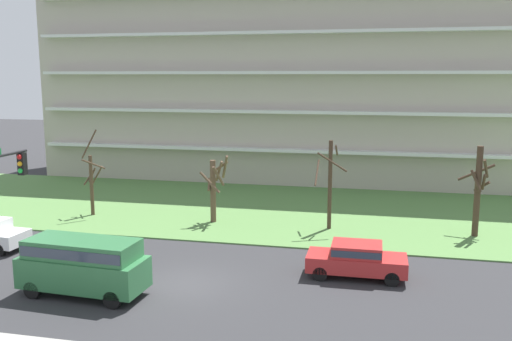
{
  "coord_description": "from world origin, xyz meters",
  "views": [
    {
      "loc": [
        8.0,
        -21.5,
        8.91
      ],
      "look_at": [
        1.89,
        6.0,
        4.07
      ],
      "focal_mm": 38.72,
      "sensor_mm": 36.0,
      "label": 1
    }
  ],
  "objects_px": {
    "tree_center": "(329,182)",
    "van_green_center_left": "(83,262)",
    "tree_far_left": "(92,180)",
    "sedan_red_center_right": "(357,258)",
    "tree_left": "(215,186)",
    "tree_right": "(478,189)"
  },
  "relations": [
    {
      "from": "tree_left",
      "to": "tree_center",
      "type": "height_order",
      "value": "tree_center"
    },
    {
      "from": "tree_far_left",
      "to": "tree_center",
      "type": "distance_m",
      "value": 15.14
    },
    {
      "from": "tree_center",
      "to": "sedan_red_center_right",
      "type": "xyz_separation_m",
      "value": [
        1.91,
        -7.45,
        -1.97
      ]
    },
    {
      "from": "tree_far_left",
      "to": "tree_left",
      "type": "relative_size",
      "value": 1.3
    },
    {
      "from": "tree_center",
      "to": "van_green_center_left",
      "type": "relative_size",
      "value": 0.99
    },
    {
      "from": "tree_left",
      "to": "tree_right",
      "type": "height_order",
      "value": "tree_right"
    },
    {
      "from": "tree_far_left",
      "to": "tree_center",
      "type": "bearing_deg",
      "value": -0.26
    },
    {
      "from": "tree_far_left",
      "to": "van_green_center_left",
      "type": "height_order",
      "value": "tree_far_left"
    },
    {
      "from": "sedan_red_center_right",
      "to": "tree_far_left",
      "type": "bearing_deg",
      "value": -24.04
    },
    {
      "from": "tree_right",
      "to": "tree_left",
      "type": "bearing_deg",
      "value": -178.96
    },
    {
      "from": "tree_right",
      "to": "sedan_red_center_right",
      "type": "height_order",
      "value": "tree_right"
    },
    {
      "from": "tree_far_left",
      "to": "tree_right",
      "type": "relative_size",
      "value": 1.08
    },
    {
      "from": "tree_center",
      "to": "tree_far_left",
      "type": "bearing_deg",
      "value": 179.74
    },
    {
      "from": "tree_right",
      "to": "van_green_center_left",
      "type": "distance_m",
      "value": 21.11
    },
    {
      "from": "van_green_center_left",
      "to": "sedan_red_center_right",
      "type": "distance_m",
      "value": 11.76
    },
    {
      "from": "van_green_center_left",
      "to": "sedan_red_center_right",
      "type": "bearing_deg",
      "value": 25.96
    },
    {
      "from": "tree_center",
      "to": "tree_left",
      "type": "bearing_deg",
      "value": 179.33
    },
    {
      "from": "tree_far_left",
      "to": "van_green_center_left",
      "type": "distance_m",
      "value": 13.55
    },
    {
      "from": "tree_far_left",
      "to": "tree_left",
      "type": "bearing_deg",
      "value": 0.09
    },
    {
      "from": "tree_far_left",
      "to": "van_green_center_left",
      "type": "xyz_separation_m",
      "value": [
        6.19,
        -12.02,
        -0.94
      ]
    },
    {
      "from": "tree_far_left",
      "to": "tree_right",
      "type": "distance_m",
      "value": 23.29
    },
    {
      "from": "tree_left",
      "to": "tree_center",
      "type": "relative_size",
      "value": 0.81
    }
  ]
}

